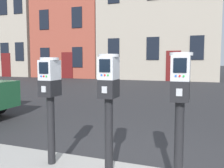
{
  "coord_description": "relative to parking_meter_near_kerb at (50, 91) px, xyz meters",
  "views": [
    {
      "loc": [
        0.68,
        -2.56,
        1.37
      ],
      "look_at": [
        -0.27,
        -0.03,
        1.12
      ],
      "focal_mm": 39.4,
      "sensor_mm": 36.0,
      "label": 1
    }
  ],
  "objects": [
    {
      "name": "townhouse_orange_brick",
      "position": [
        -9.23,
        17.85,
        5.16
      ],
      "size": [
        6.08,
        5.97,
        12.34
      ],
      "color": "brown",
      "rests_on": "ground_plane"
    },
    {
      "name": "parking_meter_end_of_row",
      "position": [
        1.48,
        0.0,
        0.03
      ],
      "size": [
        0.22,
        0.25,
        1.31
      ],
      "rotation": [
        0.0,
        0.0,
        -1.56
      ],
      "color": "black",
      "rests_on": "sidewalk_slab"
    },
    {
      "name": "townhouse_cream_stone",
      "position": [
        -15.84,
        18.18,
        5.03
      ],
      "size": [
        6.57,
        6.64,
        12.1
      ],
      "color": "#9E9384",
      "rests_on": "ground_plane"
    },
    {
      "name": "townhouse_brick_corner",
      "position": [
        -1.71,
        18.14,
        5.19
      ],
      "size": [
        8.82,
        6.55,
        12.41
      ],
      "color": "#9E9384",
      "rests_on": "ground_plane"
    },
    {
      "name": "parking_meter_near_kerb",
      "position": [
        0.0,
        0.0,
        0.0
      ],
      "size": [
        0.22,
        0.25,
        1.27
      ],
      "rotation": [
        0.0,
        0.0,
        -1.56
      ],
      "color": "black",
      "rests_on": "sidewalk_slab"
    },
    {
      "name": "parking_meter_twin_adjacent",
      "position": [
        0.74,
        0.0,
        0.02
      ],
      "size": [
        0.22,
        0.25,
        1.3
      ],
      "rotation": [
        0.0,
        0.0,
        -1.56
      ],
      "color": "black",
      "rests_on": "sidewalk_slab"
    }
  ]
}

